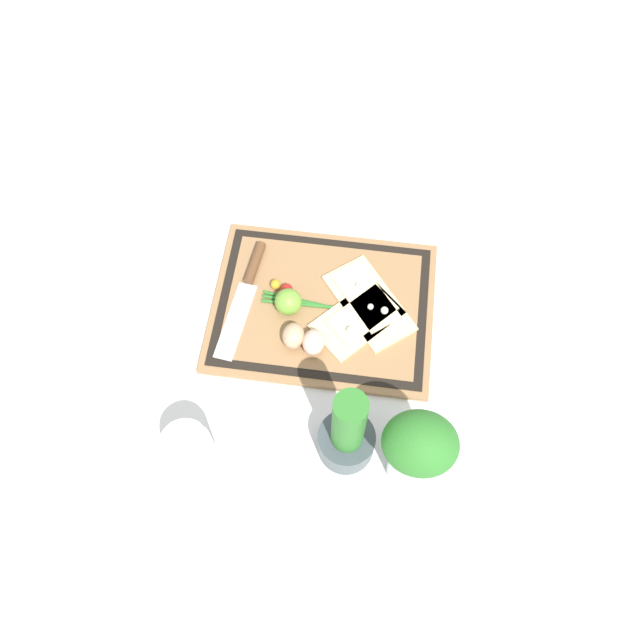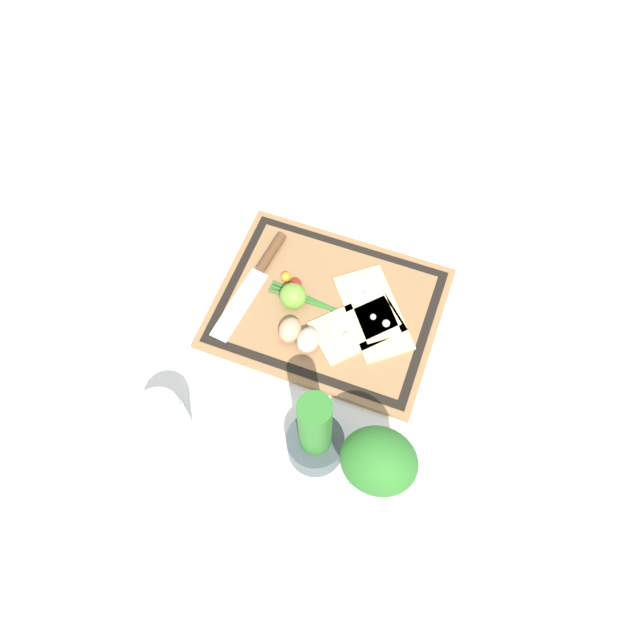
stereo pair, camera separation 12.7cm
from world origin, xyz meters
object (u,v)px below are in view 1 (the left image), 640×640
Objects in this scene: pizza_slice_far at (358,319)px; herb_glass at (417,450)px; pizza_slice_near at (368,301)px; knife at (249,280)px; egg_brown at (293,336)px; herb_pot at (347,434)px; cherry_tomato_red at (287,289)px; egg_pink at (314,342)px; cherry_tomato_yellow at (276,284)px; lime at (288,302)px; sauce_jar at (190,452)px.

pizza_slice_far is 0.91× the size of herb_glass.
pizza_slice_far is at bearing 68.95° from pizza_slice_near.
pizza_slice_near is 0.05m from pizza_slice_far.
knife is 5.11× the size of egg_brown.
cherry_tomato_red is at bearing -62.82° from herb_pot.
cherry_tomato_red is (0.07, -0.12, -0.01)m from egg_pink.
cherry_tomato_yellow is at bearing -59.90° from herb_pot.
herb_glass is (-0.36, 0.35, 0.11)m from knife.
herb_pot is (-0.19, 0.32, 0.06)m from cherry_tomato_yellow.
pizza_slice_far is 0.19m from cherry_tomato_yellow.
herb_glass is at bearing 132.15° from lime.
herb_glass reaches higher than lime.
herb_glass is (-0.25, 0.23, 0.09)m from egg_brown.
pizza_slice_near is at bearing -128.57° from sauce_jar.
cherry_tomato_yellow is (0.04, -0.05, -0.02)m from lime.
egg_pink is (0.08, 0.07, 0.02)m from pizza_slice_far.
egg_brown is at bearing 106.41° from lime.
egg_brown is at bearing 115.32° from cherry_tomato_yellow.
pizza_slice_far is 0.25m from knife.
cherry_tomato_red is (-0.08, 0.01, 0.00)m from knife.
sauce_jar is at bearing 76.00° from cherry_tomato_yellow.
cherry_tomato_red is 0.45m from herb_glass.
lime is (0.06, -0.08, 0.01)m from egg_pink.
cherry_tomato_yellow is at bearing 175.65° from knife.
herb_glass is (-0.40, -0.03, 0.09)m from sauce_jar.
pizza_slice_far is at bearing 176.98° from lime.
cherry_tomato_red is (0.17, -0.00, 0.01)m from pizza_slice_near.
pizza_slice_near is 0.82× the size of knife.
cherry_tomato_red is at bearing -0.94° from pizza_slice_near.
cherry_tomato_red is 0.35m from herb_pot.
egg_brown is 2.27× the size of cherry_tomato_red.
herb_glass is (-0.11, 0.33, 0.11)m from pizza_slice_near.
herb_glass reaches higher than cherry_tomato_yellow.
lime is at bearing -111.38° from sauce_jar.
pizza_slice_near is 0.26m from knife.
cherry_tomato_yellow is 0.37m from herb_pot.
cherry_tomato_yellow is at bearing -19.08° from cherry_tomato_red.
pizza_slice_far is at bearing -130.45° from sauce_jar.
herb_glass is at bearing 136.05° from knife.
egg_brown is at bearing 27.25° from pizza_slice_far.
egg_pink is 0.25× the size of herb_glass.
egg_pink is 0.32m from sauce_jar.
herb_glass is at bearing 129.68° from cherry_tomato_red.
cherry_tomato_yellow is at bearing -3.40° from pizza_slice_near.
egg_pink is at bearing 121.39° from cherry_tomato_red.
knife is (0.26, -0.02, 0.00)m from pizza_slice_near.
lime is at bearing 126.68° from cherry_tomato_yellow.
pizza_slice_near is 10.57× the size of cherry_tomato_yellow.
lime is 0.25× the size of herb_glass.
cherry_tomato_yellow is (0.10, -0.13, -0.01)m from egg_pink.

